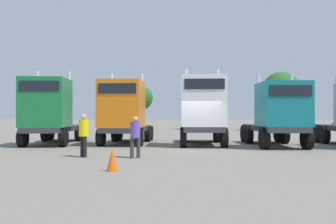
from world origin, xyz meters
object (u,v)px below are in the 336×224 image
at_px(semi_truck_white, 203,110).
at_px(visitor_in_hivis, 84,132).
at_px(semi_truck_teal, 279,114).
at_px(visitor_with_camera, 135,134).
at_px(traffic_cone_mid, 112,160).
at_px(semi_truck_orange, 124,112).
at_px(semi_truck_green, 49,111).

xyz_separation_m(semi_truck_white, visitor_in_hivis, (-4.83, -5.74, -0.99)).
bearing_deg(semi_truck_teal, visitor_in_hivis, -66.14).
xyz_separation_m(visitor_with_camera, traffic_cone_mid, (0.00, -3.17, -0.64)).
xyz_separation_m(semi_truck_white, visitor_with_camera, (-2.60, -5.76, -1.05)).
xyz_separation_m(visitor_in_hivis, visitor_with_camera, (2.23, -0.02, -0.06)).
xyz_separation_m(semi_truck_orange, semi_truck_white, (4.67, -0.05, 0.10)).
bearing_deg(semi_truck_green, traffic_cone_mid, 26.99).
height_order(semi_truck_teal, traffic_cone_mid, semi_truck_teal).
bearing_deg(semi_truck_green, semi_truck_white, 84.19).
xyz_separation_m(semi_truck_green, semi_truck_teal, (13.08, 0.47, -0.16)).
bearing_deg(traffic_cone_mid, semi_truck_white, 73.78).
distance_m(semi_truck_white, visitor_in_hivis, 7.57).
bearing_deg(semi_truck_green, semi_truck_orange, 90.19).
distance_m(semi_truck_orange, semi_truck_teal, 8.83).
relative_size(semi_truck_green, visitor_in_hivis, 3.67).
bearing_deg(semi_truck_orange, semi_truck_teal, 84.66).
xyz_separation_m(semi_truck_green, semi_truck_orange, (4.26, 0.83, -0.05)).
bearing_deg(semi_truck_orange, semi_truck_green, -81.93).
bearing_deg(visitor_in_hivis, semi_truck_white, -174.58).
relative_size(semi_truck_white, visitor_in_hivis, 3.33).
bearing_deg(semi_truck_teal, semi_truck_green, -95.23).
bearing_deg(semi_truck_green, semi_truck_teal, 81.19).
distance_m(semi_truck_green, semi_truck_orange, 4.34).
bearing_deg(semi_truck_orange, traffic_cone_mid, 10.00).
bearing_deg(semi_truck_orange, semi_truck_white, 86.48).
xyz_separation_m(semi_truck_orange, traffic_cone_mid, (2.07, -8.98, -1.59)).
xyz_separation_m(semi_truck_white, semi_truck_teal, (4.15, -0.32, -0.21)).
distance_m(semi_truck_teal, visitor_with_camera, 8.72).
xyz_separation_m(semi_truck_orange, visitor_with_camera, (2.06, -5.81, -0.95)).
relative_size(semi_truck_teal, traffic_cone_mid, 8.52).
xyz_separation_m(semi_truck_orange, semi_truck_teal, (8.82, -0.37, -0.11)).
relative_size(semi_truck_orange, semi_truck_teal, 0.98).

